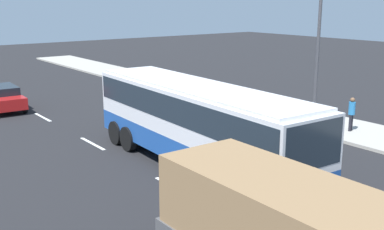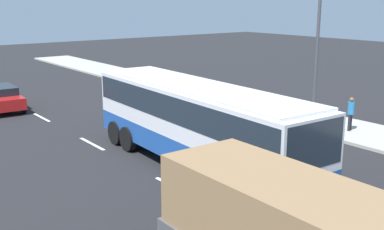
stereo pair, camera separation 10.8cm
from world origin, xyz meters
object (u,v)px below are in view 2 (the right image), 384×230
object	(u,v)px
coach_bus	(197,117)
car_red_compact	(0,97)
street_lamp	(319,53)
pedestrian_near_curb	(351,112)

from	to	relation	value
coach_bus	car_red_compact	bearing A→B (deg)	-165.60
coach_bus	street_lamp	world-z (taller)	street_lamp
car_red_compact	pedestrian_near_curb	xyz separation A→B (m)	(16.05, 12.30, 0.35)
pedestrian_near_curb	coach_bus	bearing A→B (deg)	-107.13
pedestrian_near_curb	street_lamp	distance (m)	3.35
coach_bus	pedestrian_near_curb	world-z (taller)	coach_bus
coach_bus	street_lamp	xyz separation A→B (m)	(-0.39, 7.88, 1.93)
coach_bus	car_red_compact	size ratio (longest dim) A/B	2.61
pedestrian_near_curb	car_red_compact	bearing A→B (deg)	-154.81
coach_bus	car_red_compact	world-z (taller)	coach_bus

